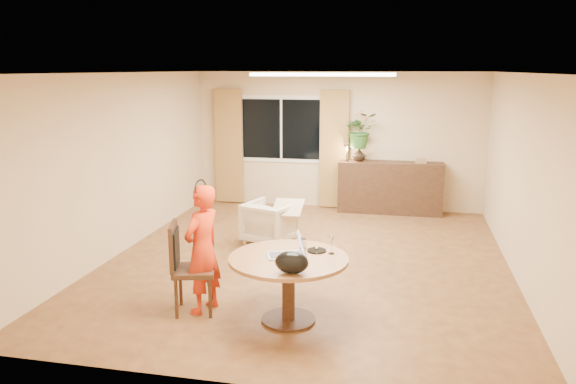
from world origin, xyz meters
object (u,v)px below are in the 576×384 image
object	(u,v)px
child	(203,249)
sideboard	(390,187)
dining_chair	(194,268)
dining_table	(288,271)
armchair	(270,222)

from	to	relation	value
child	sideboard	size ratio (longest dim) A/B	0.75
dining_chair	dining_table	bearing A→B (deg)	-16.86
armchair	child	bearing A→B (deg)	106.28
dining_table	sideboard	size ratio (longest dim) A/B	0.66
dining_chair	child	world-z (taller)	child
dining_table	armchair	bearing A→B (deg)	107.87
dining_table	sideboard	distance (m)	5.04
child	dining_table	bearing A→B (deg)	104.79
dining_table	dining_chair	xyz separation A→B (m)	(-1.07, 0.02, -0.06)
dining_chair	armchair	bearing A→B (deg)	69.95
dining_chair	sideboard	size ratio (longest dim) A/B	0.53
dining_chair	armchair	world-z (taller)	dining_chair
child	sideboard	world-z (taller)	child
dining_table	sideboard	xyz separation A→B (m)	(0.90, 4.95, -0.09)
dining_table	sideboard	world-z (taller)	sideboard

